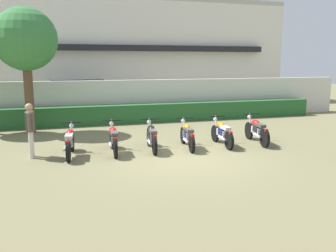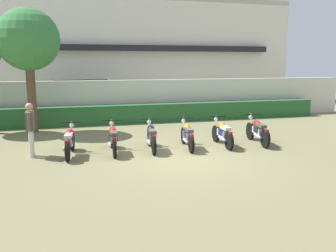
{
  "view_description": "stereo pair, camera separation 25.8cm",
  "coord_description": "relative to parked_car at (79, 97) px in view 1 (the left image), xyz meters",
  "views": [
    {
      "loc": [
        -3.36,
        -9.73,
        2.79
      ],
      "look_at": [
        0.0,
        1.43,
        0.71
      ],
      "focal_mm": 38.62,
      "sensor_mm": 36.0,
      "label": 1
    },
    {
      "loc": [
        -3.12,
        -9.8,
        2.79
      ],
      "look_at": [
        0.0,
        1.43,
        0.71
      ],
      "focal_mm": 38.62,
      "sensor_mm": 36.0,
      "label": 2
    }
  ],
  "objects": [
    {
      "name": "inspector_person",
      "position": [
        -1.86,
        -8.74,
        0.01
      ],
      "size": [
        0.22,
        0.65,
        1.6
      ],
      "color": "silver",
      "rests_on": "ground"
    },
    {
      "name": "motorcycle_in_row_0",
      "position": [
        -0.77,
        -8.94,
        -0.49
      ],
      "size": [
        0.6,
        1.89,
        0.96
      ],
      "rotation": [
        0.0,
        0.0,
        1.45
      ],
      "color": "black",
      "rests_on": "ground"
    },
    {
      "name": "motorcycle_in_row_5",
      "position": [
        5.47,
        -8.96,
        -0.48
      ],
      "size": [
        0.6,
        1.96,
        0.97
      ],
      "rotation": [
        0.0,
        0.0,
        1.45
      ],
      "color": "black",
      "rests_on": "ground"
    },
    {
      "name": "motorcycle_in_row_2",
      "position": [
        1.74,
        -8.9,
        -0.49
      ],
      "size": [
        0.6,
        1.82,
        0.96
      ],
      "rotation": [
        0.0,
        0.0,
        1.47
      ],
      "color": "black",
      "rests_on": "ground"
    },
    {
      "name": "building",
      "position": [
        2.36,
        5.85,
        2.5
      ],
      "size": [
        23.72,
        6.5,
        6.87
      ],
      "color": "silver",
      "rests_on": "ground"
    },
    {
      "name": "hedge_row",
      "position": [
        2.36,
        -3.56,
        -0.51
      ],
      "size": [
        18.03,
        0.7,
        0.85
      ],
      "primitive_type": "cube",
      "color": "#28602D",
      "rests_on": "ground"
    },
    {
      "name": "motorcycle_in_row_1",
      "position": [
        0.53,
        -8.9,
        -0.49
      ],
      "size": [
        0.6,
        1.86,
        0.96
      ],
      "rotation": [
        0.0,
        0.0,
        1.51
      ],
      "color": "black",
      "rests_on": "ground"
    },
    {
      "name": "motorcycle_in_row_4",
      "position": [
        4.16,
        -8.95,
        -0.49
      ],
      "size": [
        0.6,
        1.82,
        0.95
      ],
      "rotation": [
        0.0,
        0.0,
        1.52
      ],
      "color": "black",
      "rests_on": "ground"
    },
    {
      "name": "ground",
      "position": [
        2.36,
        -10.08,
        -0.94
      ],
      "size": [
        60.0,
        60.0,
        0.0
      ],
      "primitive_type": "plane",
      "color": "olive"
    },
    {
      "name": "tree_far_side",
      "position": [
        -2.14,
        -4.71,
        2.65
      ],
      "size": [
        2.41,
        2.41,
        4.84
      ],
      "color": "brown",
      "rests_on": "ground"
    },
    {
      "name": "motorcycle_in_row_3",
      "position": [
        2.94,
        -8.92,
        -0.5
      ],
      "size": [
        0.6,
        1.87,
        0.94
      ],
      "rotation": [
        0.0,
        0.0,
        1.44
      ],
      "color": "black",
      "rests_on": "ground"
    },
    {
      "name": "parked_car",
      "position": [
        0.0,
        0.0,
        0.0
      ],
      "size": [
        4.65,
        2.4,
        1.89
      ],
      "rotation": [
        0.0,
        0.0,
        0.09
      ],
      "color": "#9EA3A8",
      "rests_on": "ground"
    },
    {
      "name": "compound_wall",
      "position": [
        2.36,
        -2.86,
        0.03
      ],
      "size": [
        22.53,
        0.3,
        1.93
      ],
      "primitive_type": "cube",
      "color": "silver",
      "rests_on": "ground"
    }
  ]
}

